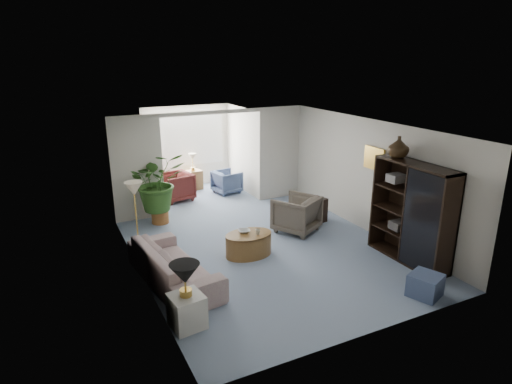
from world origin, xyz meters
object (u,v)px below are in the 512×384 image
floor_lamp (134,189)px  coffee_cup (258,232)px  sunroom_chair_blue (227,182)px  plant_pot (160,216)px  sofa (174,265)px  sunroom_chair_maroon (176,187)px  coffee_bowl (244,231)px  wingback_chair (296,214)px  coffee_table (249,244)px  cabinet_urn (399,147)px  ottoman (425,285)px  end_table (187,311)px  sunroom_table (193,180)px  framed_picture (375,158)px  entertainment_cabinet (412,213)px  table_lamp (185,274)px  side_table_dark (315,210)px

floor_lamp → coffee_cup: bearing=-36.1°
coffee_cup → sunroom_chair_blue: bearing=75.6°
floor_lamp → plant_pot: (0.74, 1.11, -1.09)m
sofa → sunroom_chair_maroon: bearing=-24.0°
coffee_bowl → wingback_chair: (1.53, 0.54, -0.07)m
sofa → coffee_bowl: size_ratio=9.85×
coffee_table → cabinet_urn: size_ratio=2.30×
ottoman → cabinet_urn: bearing=66.2°
coffee_table → end_table: bearing=-136.2°
end_table → sunroom_chair_blue: (3.02, 5.71, 0.07)m
end_table → coffee_table: size_ratio=0.53×
floor_lamp → sunroom_table: (2.31, 3.33, -0.97)m
end_table → wingback_chair: size_ratio=0.57×
plant_pot → sunroom_table: sunroom_table is taller
framed_picture → sunroom_chair_maroon: framed_picture is taller
entertainment_cabinet → ottoman: size_ratio=4.07×
table_lamp → floor_lamp: (-0.05, 3.13, 0.39)m
entertainment_cabinet → ottoman: bearing=-122.6°
coffee_cup → sunroom_chair_blue: 4.19m
sofa → wingback_chair: 3.28m
end_table → ottoman: end_table is taller
coffee_bowl → sunroom_chair_blue: size_ratio=0.33×
coffee_table → side_table_dark: (2.18, 0.94, 0.06)m
floor_lamp → coffee_bowl: size_ratio=1.56×
coffee_bowl → ottoman: (1.99, -2.77, -0.29)m
sunroom_chair_maroon → sunroom_table: (0.75, 0.75, -0.10)m
ottoman → sunroom_chair_blue: 6.66m
plant_pot → sunroom_table: bearing=54.7°
table_lamp → wingback_chair: 4.11m
cabinet_urn → plant_pot: size_ratio=1.03×
sunroom_chair_maroon → coffee_bowl: bearing=-5.7°
coffee_cup → wingback_chair: (1.33, 0.74, -0.09)m
coffee_cup → plant_pot: coffee_cup is taller
wingback_chair → ottoman: 3.34m
framed_picture → end_table: framed_picture is taller
table_lamp → sunroom_chair_maroon: 5.92m
entertainment_cabinet → cabinet_urn: bearing=90.0°
plant_pot → end_table: bearing=-99.4°
sunroom_table → floor_lamp: bearing=-124.8°
end_table → sunroom_table: (2.27, 6.46, 0.03)m
sunroom_table → coffee_bowl: bearing=-96.1°
wingback_chair → ottoman: size_ratio=1.90×
coffee_cup → sunroom_chair_maroon: 4.08m
ottoman → sunroom_table: sunroom_table is taller
floor_lamp → side_table_dark: 4.19m
cabinet_urn → coffee_table: bearing=158.3°
coffee_table → ottoman: 3.30m
coffee_cup → cabinet_urn: 3.14m
sunroom_chair_maroon → sofa: bearing=-26.4°
coffee_cup → side_table_dark: (2.03, 1.04, -0.21)m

